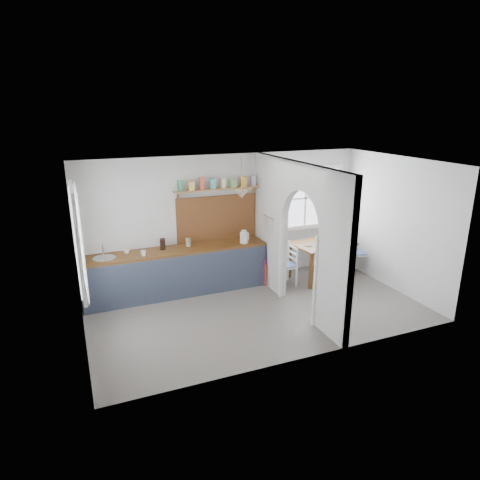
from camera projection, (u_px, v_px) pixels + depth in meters
name	position (u px, v px, depth m)	size (l,w,h in m)	color
floor	(258.00, 311.00, 7.58)	(5.80, 3.20, 0.01)	slate
ceiling	(261.00, 164.00, 6.81)	(5.80, 3.20, 0.01)	silver
walls	(259.00, 241.00, 7.20)	(5.81, 3.21, 2.60)	silver
partition	(295.00, 228.00, 7.46)	(0.12, 3.20, 2.60)	silver
kitchen_window	(76.00, 241.00, 6.05)	(0.10, 1.16, 1.50)	white
nook_window	(305.00, 198.00, 9.14)	(1.76, 0.10, 1.30)	white
counter	(177.00, 271.00, 8.21)	(3.50, 0.60, 0.90)	#4F3619
sink	(104.00, 259.00, 7.59)	(0.40, 0.40, 0.02)	silver
backsplash	(217.00, 218.00, 8.50)	(1.65, 0.03, 0.90)	brown
shelf	(218.00, 186.00, 8.23)	(1.75, 0.20, 0.21)	#A4784D
pendant_lamp	(242.00, 194.00, 8.09)	(0.26, 0.26, 0.16)	beige
utensil_rail	(269.00, 217.00, 8.17)	(0.02, 0.02, 0.50)	silver
dining_table	(322.00, 260.00, 8.95)	(1.25, 0.83, 0.78)	#4F3619
chair_left	(285.00, 265.00, 8.58)	(0.40, 0.40, 0.87)	white
chair_right	(358.00, 252.00, 9.32)	(0.40, 0.40, 0.87)	white
kettle	(244.00, 237.00, 8.40)	(0.21, 0.17, 0.26)	silver
mug_a	(144.00, 253.00, 7.68)	(0.10, 0.10, 0.10)	white
mug_b	(127.00, 252.00, 7.79)	(0.11, 0.11, 0.09)	silver
knife_block	(163.00, 244.00, 8.02)	(0.09, 0.13, 0.20)	black
jar	(188.00, 242.00, 8.21)	(0.10, 0.10, 0.16)	#9C9272
towel_magenta	(265.00, 273.00, 8.58)	(0.02, 0.03, 0.59)	#AA266D
towel_orange	(265.00, 275.00, 8.54)	(0.02, 0.03, 0.45)	#BF4D0C
bowl	(336.00, 240.00, 8.87)	(0.34, 0.34, 0.08)	white
table_cup	(321.00, 244.00, 8.60)	(0.09, 0.09, 0.09)	#5A7357
plate	(309.00, 245.00, 8.64)	(0.16, 0.16, 0.01)	black
vase	(323.00, 236.00, 8.98)	(0.19, 0.19, 0.20)	#55315A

